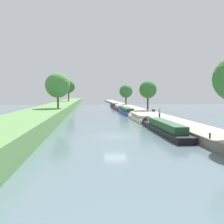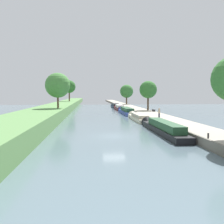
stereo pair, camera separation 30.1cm
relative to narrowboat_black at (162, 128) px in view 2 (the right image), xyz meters
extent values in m
plane|color=slate|center=(-6.12, -1.95, -0.62)|extent=(160.00, 160.00, 0.00)
cube|color=#5B894C|center=(-17.18, -1.95, 0.37)|extent=(7.08, 260.00, 2.00)
cube|color=#A89E8E|center=(3.61, -1.95, -0.21)|extent=(4.42, 260.00, 0.83)
cube|color=#6B665B|center=(1.27, -1.95, -0.18)|extent=(0.25, 260.00, 0.88)
cube|color=black|center=(0.00, -0.52, -0.28)|extent=(1.86, 14.28, 0.70)
cube|color=#234C2D|center=(0.00, -1.23, 0.48)|extent=(1.53, 10.00, 0.82)
cone|color=black|center=(0.00, 7.18, -0.28)|extent=(1.77, 1.12, 1.77)
cube|color=beige|center=(-0.12, 13.75, -0.30)|extent=(1.93, 10.89, 0.64)
cube|color=#B2A893|center=(-0.12, 13.20, 0.31)|extent=(1.59, 7.62, 0.58)
cone|color=beige|center=(-0.12, 19.77, -0.30)|extent=(1.84, 1.16, 1.84)
cube|color=#283D93|center=(-0.20, 28.04, -0.25)|extent=(2.12, 14.20, 0.75)
cube|color=#234C2D|center=(-0.20, 27.33, 0.53)|extent=(1.73, 9.94, 0.81)
cone|color=#283D93|center=(-0.20, 35.78, -0.25)|extent=(2.01, 1.27, 2.01)
cube|color=maroon|center=(-0.13, 42.81, -0.24)|extent=(2.09, 10.39, 0.76)
cube|color=silver|center=(-0.13, 42.29, 0.53)|extent=(1.72, 7.27, 0.77)
cone|color=maroon|center=(-0.13, 48.63, -0.24)|extent=(1.99, 1.26, 1.99)
cube|color=#141E42|center=(-0.22, 54.67, -0.23)|extent=(1.88, 10.69, 0.78)
cube|color=#333338|center=(-0.22, 54.13, 0.53)|extent=(1.54, 7.48, 0.75)
cone|color=#141E42|center=(-0.22, 60.58, -0.23)|extent=(1.79, 1.13, 1.79)
cylinder|color=#4C3828|center=(5.23, 28.85, 2.11)|extent=(0.43, 0.43, 3.80)
sphere|color=#33702D|center=(5.23, 28.85, 5.17)|extent=(4.21, 4.21, 4.21)
cylinder|color=brown|center=(5.15, 63.15, 1.97)|extent=(0.54, 0.54, 3.52)
sphere|color=#387533|center=(5.15, 63.15, 5.11)|extent=(5.05, 5.05, 5.05)
cylinder|color=brown|center=(-15.06, 18.83, 2.93)|extent=(0.36, 0.36, 3.11)
sphere|color=#47843D|center=(-15.06, 18.83, 5.81)|extent=(4.82, 4.82, 4.82)
cylinder|color=brown|center=(-16.63, 63.37, 3.45)|extent=(0.49, 0.49, 4.16)
sphere|color=#2D6628|center=(-16.63, 63.37, 6.85)|extent=(4.79, 4.79, 4.79)
cylinder|color=#282D42|center=(2.39, 9.41, 0.62)|extent=(0.26, 0.26, 0.82)
cylinder|color=tan|center=(2.39, 9.41, 1.34)|extent=(0.34, 0.34, 0.62)
sphere|color=tan|center=(2.39, 9.41, 1.76)|extent=(0.22, 0.22, 0.22)
cylinder|color=black|center=(1.70, -8.46, 0.44)|extent=(0.16, 0.16, 0.45)
cylinder|color=black|center=(1.70, 60.45, 0.44)|extent=(0.16, 0.16, 0.45)
cube|color=#333338|center=(5.37, 23.40, 0.42)|extent=(0.40, 0.08, 0.41)
cube|color=#333338|center=(5.37, 24.60, 0.42)|extent=(0.40, 0.08, 0.41)
cube|color=#38383D|center=(5.37, 24.00, 0.65)|extent=(0.44, 1.50, 0.06)
camera|label=1|loc=(-9.11, -28.98, 4.17)|focal=38.81mm
camera|label=2|loc=(-8.81, -29.00, 4.17)|focal=38.81mm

